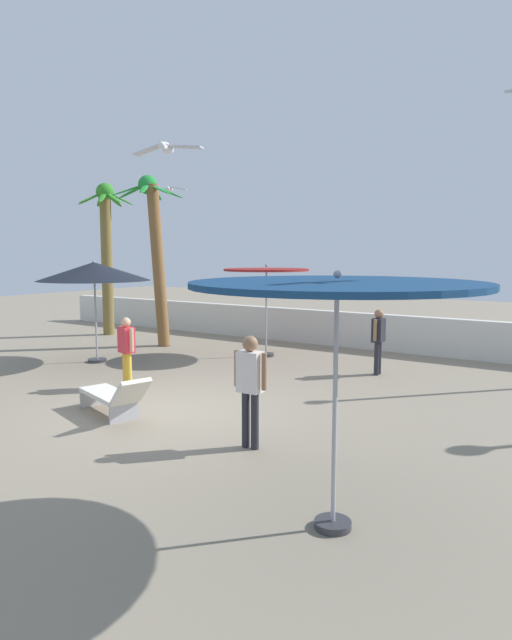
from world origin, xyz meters
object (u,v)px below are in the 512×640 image
palm_tree_0 (106,243)px  guest_3 (127,346)px  patio_umbrella_2 (94,272)px  palm_tree_1 (155,242)px  lounge_chair_0 (114,395)px  guest_2 (378,336)px  patio_umbrella_1 (266,274)px  guest_0 (250,380)px  seagull_1 (167,148)px  patio_umbrella_0 (337,292)px  seagull_2 (170,189)px

palm_tree_0 → guest_3: 8.53m
patio_umbrella_2 → palm_tree_1: bearing=100.7°
lounge_chair_0 → guest_2: (2.72, 5.83, 0.56)m
patio_umbrella_1 → guest_2: 3.81m
palm_tree_0 → lounge_chair_0: bearing=-41.2°
guest_3 → palm_tree_1: bearing=127.0°
palm_tree_0 → guest_0: bearing=-32.3°
guest_3 → seagull_1: bearing=-33.3°
seagull_1 → palm_tree_0: bearing=142.8°
patio_umbrella_1 → palm_tree_0: size_ratio=0.49×
guest_2 → guest_3: bearing=-133.8°
patio_umbrella_0 → seagull_1: (-3.16, 0.99, 1.88)m
patio_umbrella_2 → palm_tree_0: palm_tree_0 is taller
patio_umbrella_2 → guest_2: 7.52m
palm_tree_0 → palm_tree_1: palm_tree_0 is taller
palm_tree_0 → palm_tree_1: bearing=-13.0°
guest_0 → palm_tree_0: bearing=147.7°
lounge_chair_0 → seagull_2: size_ratio=1.64×
guest_0 → lounge_chair_0: bearing=-179.7°
palm_tree_1 → guest_2: (7.42, -0.22, -2.29)m
palm_tree_1 → guest_0: 9.98m
guest_0 → seagull_2: bearing=138.0°
palm_tree_0 → guest_2: palm_tree_0 is taller
patio_umbrella_0 → patio_umbrella_2: patio_umbrella_0 is taller
guest_3 → patio_umbrella_0: bearing=-25.9°
patio_umbrella_0 → guest_3: 7.23m
patio_umbrella_2 → guest_3: 3.55m
palm_tree_1 → guest_3: size_ratio=3.45×
guest_0 → guest_2: (-0.21, 5.81, -0.08)m
guest_3 → patio_umbrella_2: bearing=150.9°
guest_3 → seagull_2: bearing=123.9°
guest_3 → patio_umbrella_1: bearing=83.4°
palm_tree_1 → palm_tree_0: bearing=167.0°
lounge_chair_0 → guest_3: guest_3 is taller
guest_0 → seagull_2: 11.65m
guest_0 → seagull_1: size_ratio=1.59×
patio_umbrella_0 → patio_umbrella_2: (-9.16, 4.65, -0.10)m
patio_umbrella_1 → palm_tree_0: palm_tree_0 is taller
patio_umbrella_0 → palm_tree_0: bearing=147.1°
lounge_chair_0 → guest_2: guest_2 is taller
patio_umbrella_0 → palm_tree_1: bearing=142.1°
patio_umbrella_1 → palm_tree_1: palm_tree_1 is taller
palm_tree_1 → seagull_2: 2.26m
seagull_2 → patio_umbrella_1: bearing=-12.4°
patio_umbrella_1 → guest_3: size_ratio=1.69×
lounge_chair_0 → guest_2: 6.46m
patio_umbrella_1 → guest_2: bearing=-8.6°
patio_umbrella_1 → palm_tree_0: (-6.93, 0.39, 0.93)m
palm_tree_1 → patio_umbrella_0: bearing=-37.9°
palm_tree_1 → guest_2: bearing=-1.7°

